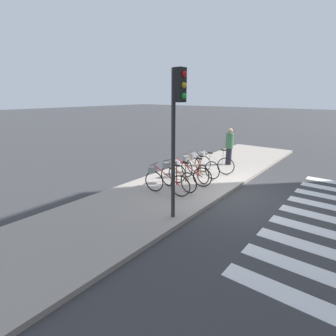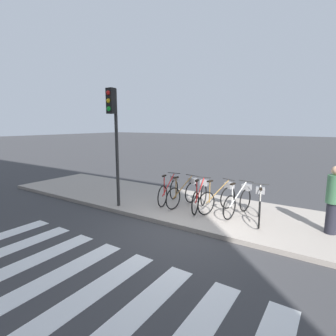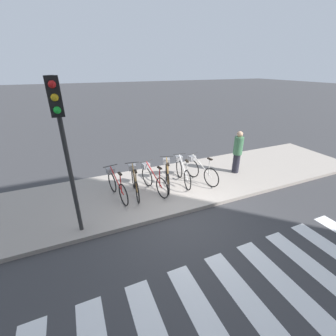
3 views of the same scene
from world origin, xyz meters
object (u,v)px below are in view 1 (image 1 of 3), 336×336
object	(u,v)px
parked_bicycle_4	(201,165)
parked_bicycle_5	(212,162)
parked_bicycle_1	(176,176)
parked_bicycle_3	(193,168)
pedestrian	(229,146)
parked_bicycle_2	(187,172)
parked_bicycle_0	(164,180)
traffic_light	(177,115)

from	to	relation	value
parked_bicycle_4	parked_bicycle_5	bearing A→B (deg)	-14.24
parked_bicycle_4	parked_bicycle_1	bearing A→B (deg)	-176.58
parked_bicycle_3	pedestrian	world-z (taller)	pedestrian
parked_bicycle_2	parked_bicycle_0	bearing A→B (deg)	176.45
parked_bicycle_3	pedestrian	size ratio (longest dim) A/B	0.94
parked_bicycle_1	pedestrian	bearing A→B (deg)	0.09
traffic_light	parked_bicycle_1	bearing A→B (deg)	36.60
parked_bicycle_3	parked_bicycle_5	bearing A→B (deg)	-5.99
parked_bicycle_1	parked_bicycle_3	bearing A→B (deg)	3.72
parked_bicycle_0	parked_bicycle_4	bearing A→B (deg)	1.96
parked_bicycle_4	pedestrian	distance (m)	2.32
parked_bicycle_4	pedestrian	size ratio (longest dim) A/B	0.99
parked_bicycle_0	pedestrian	bearing A→B (deg)	-0.23
parked_bicycle_3	parked_bicycle_2	bearing A→B (deg)	-167.76
parked_bicycle_5	parked_bicycle_4	bearing A→B (deg)	165.76
pedestrian	traffic_light	bearing A→B (deg)	-167.25
parked_bicycle_4	traffic_light	xyz separation A→B (m)	(-3.53, -1.41, 2.18)
parked_bicycle_1	parked_bicycle_2	bearing A→B (deg)	-4.65
parked_bicycle_0	traffic_light	size ratio (longest dim) A/B	0.44
parked_bicycle_1	parked_bicycle_5	distance (m)	2.38
parked_bicycle_3	parked_bicycle_0	bearing A→B (deg)	-178.33
parked_bicycle_0	traffic_light	distance (m)	2.82
parked_bicycle_3	parked_bicycle_5	size ratio (longest dim) A/B	0.97
parked_bicycle_4	parked_bicycle_5	world-z (taller)	same
parked_bicycle_2	parked_bicycle_5	distance (m)	1.79
parked_bicycle_0	parked_bicycle_1	world-z (taller)	same
pedestrian	traffic_light	distance (m)	6.22
parked_bicycle_0	parked_bicycle_3	bearing A→B (deg)	1.67
parked_bicycle_2	parked_bicycle_4	bearing A→B (deg)	7.51
parked_bicycle_0	pedestrian	xyz separation A→B (m)	(4.64, -0.02, 0.42)
parked_bicycle_0	pedestrian	distance (m)	4.66
parked_bicycle_2	parked_bicycle_5	xyz separation A→B (m)	(1.79, -0.00, 0.00)
traffic_light	pedestrian	bearing A→B (deg)	12.75
parked_bicycle_0	parked_bicycle_1	xyz separation A→B (m)	(0.59, -0.03, 0.00)
parked_bicycle_1	parked_bicycle_4	size ratio (longest dim) A/B	1.00
parked_bicycle_0	parked_bicycle_3	size ratio (longest dim) A/B	1.04
parked_bicycle_0	parked_bicycle_2	size ratio (longest dim) A/B	1.00
parked_bicycle_1	parked_bicycle_2	distance (m)	0.60
parked_bicycle_2	parked_bicycle_3	size ratio (longest dim) A/B	1.04
parked_bicycle_1	pedestrian	size ratio (longest dim) A/B	0.99
parked_bicycle_5	parked_bicycle_3	bearing A→B (deg)	174.01
parked_bicycle_0	pedestrian	size ratio (longest dim) A/B	0.98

